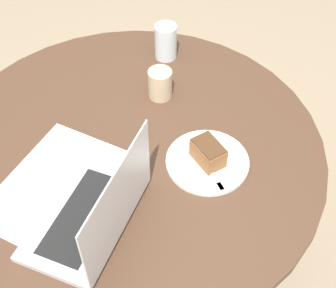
% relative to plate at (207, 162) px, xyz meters
% --- Properties ---
extents(ground_plane, '(12.00, 12.00, 0.00)m').
position_rel_plate_xyz_m(ground_plane, '(-0.14, 0.19, -0.77)').
color(ground_plane, gray).
extents(dining_table, '(1.15, 1.15, 0.77)m').
position_rel_plate_xyz_m(dining_table, '(-0.14, 0.19, -0.15)').
color(dining_table, '#4C3323').
rests_on(dining_table, ground_plane).
extents(paper_document, '(0.48, 0.44, 0.00)m').
position_rel_plate_xyz_m(paper_document, '(-0.39, 0.17, -0.00)').
color(paper_document, white).
rests_on(paper_document, dining_table).
extents(plate, '(0.24, 0.24, 0.01)m').
position_rel_plate_xyz_m(plate, '(0.00, 0.00, 0.00)').
color(plate, white).
rests_on(plate, dining_table).
extents(cake_slice, '(0.07, 0.10, 0.07)m').
position_rel_plate_xyz_m(cake_slice, '(0.00, 0.00, 0.04)').
color(cake_slice, brown).
rests_on(cake_slice, plate).
extents(fork, '(0.05, 0.17, 0.00)m').
position_rel_plate_xyz_m(fork, '(-0.02, -0.04, 0.01)').
color(fork, silver).
rests_on(fork, plate).
extents(coffee_glass, '(0.08, 0.08, 0.10)m').
position_rel_plate_xyz_m(coffee_glass, '(0.05, 0.31, 0.04)').
color(coffee_glass, '#C6AD89').
rests_on(coffee_glass, dining_table).
extents(water_glass, '(0.08, 0.08, 0.12)m').
position_rel_plate_xyz_m(water_glass, '(0.18, 0.47, 0.06)').
color(water_glass, silver).
rests_on(water_glass, dining_table).
extents(laptop, '(0.41, 0.37, 0.25)m').
position_rel_plate_xyz_m(laptop, '(-0.36, 0.01, 0.04)').
color(laptop, silver).
rests_on(laptop, dining_table).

